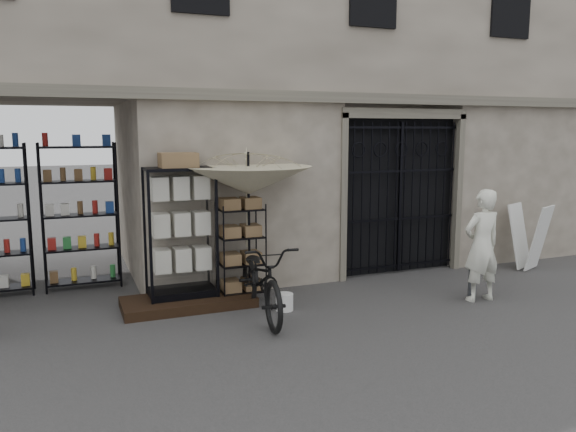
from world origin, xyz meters
name	(u,v)px	position (x,y,z in m)	size (l,w,h in m)	color
ground	(375,318)	(0.00, 0.00, 0.00)	(80.00, 80.00, 0.00)	black
main_building	(277,39)	(0.00, 4.00, 4.50)	(14.00, 4.00, 9.00)	#A39786
shop_recess	(37,207)	(-4.50, 2.80, 1.50)	(3.00, 1.70, 3.00)	black
shop_shelving	(36,219)	(-4.55, 3.30, 1.25)	(2.70, 0.50, 2.50)	black
iron_gate	(395,194)	(1.75, 2.28, 1.50)	(2.50, 0.21, 3.00)	black
step_platform	(188,302)	(-2.40, 1.55, 0.07)	(2.00, 0.90, 0.15)	black
display_cabinet	(180,239)	(-2.47, 1.70, 1.05)	(1.16, 0.96, 2.16)	black
wire_rack	(241,253)	(-1.52, 1.63, 0.77)	(0.81, 0.69, 1.56)	black
market_umbrella	(248,173)	(-1.40, 1.57, 2.04)	(2.27, 2.29, 2.84)	black
white_bucket	(284,302)	(-1.08, 0.84, 0.13)	(0.27, 0.27, 0.26)	silver
bicycle	(262,316)	(-1.50, 0.70, 0.00)	(0.75, 1.12, 2.14)	black
steel_bollard	(473,276)	(1.97, 0.28, 0.36)	(0.13, 0.13, 0.73)	#51555B
shopkeeper	(479,300)	(2.00, 0.14, 0.00)	(0.65, 1.79, 0.43)	silver
easel_sign	(529,237)	(4.28, 1.43, 0.65)	(0.82, 0.87, 1.25)	silver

